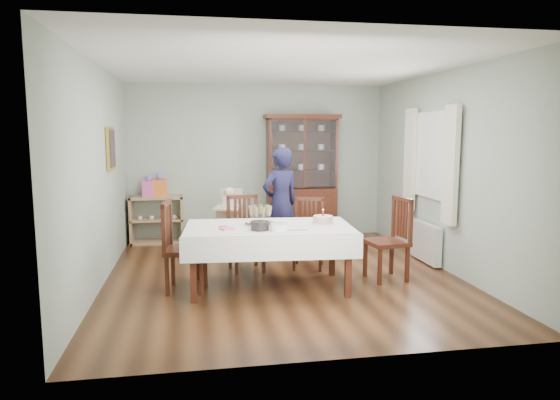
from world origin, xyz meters
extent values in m
plane|color=#593319|center=(0.00, 0.00, 0.00)|extent=(5.00, 5.00, 0.00)
plane|color=#9EAA99|center=(0.00, 2.50, 1.35)|extent=(4.50, 0.00, 4.50)
plane|color=#9EAA99|center=(-2.25, 0.00, 1.35)|extent=(0.00, 5.00, 5.00)
plane|color=#9EAA99|center=(2.25, 0.00, 1.35)|extent=(0.00, 5.00, 5.00)
plane|color=white|center=(0.00, 0.00, 2.70)|extent=(5.00, 5.00, 0.00)
cube|color=#411E10|center=(-0.25, -0.49, 0.72)|extent=(1.97, 1.18, 0.06)
cube|color=silver|center=(-0.25, -0.49, 0.76)|extent=(2.07, 1.28, 0.01)
cube|color=#411E10|center=(0.75, 2.26, 0.45)|extent=(1.20, 0.45, 0.90)
cube|color=white|center=(0.75, 2.07, 1.50)|extent=(1.12, 0.01, 1.16)
cube|color=#411E10|center=(0.75, 2.26, 2.14)|extent=(1.30, 0.48, 0.07)
cube|color=tan|center=(-1.75, 2.28, 0.02)|extent=(0.90, 0.38, 0.04)
cube|color=tan|center=(-1.75, 2.28, 0.40)|extent=(0.90, 0.38, 0.03)
cube|color=tan|center=(-1.75, 2.28, 0.78)|extent=(0.90, 0.38, 0.04)
cube|color=tan|center=(-2.17, 2.28, 0.40)|extent=(0.04, 0.38, 0.80)
cube|color=tan|center=(-1.33, 2.28, 0.40)|extent=(0.04, 0.38, 0.80)
cube|color=gold|center=(-2.22, 0.80, 1.65)|extent=(0.04, 0.48, 0.58)
cube|color=white|center=(2.22, 0.30, 1.55)|extent=(0.04, 1.02, 1.22)
cube|color=silver|center=(2.16, -0.32, 1.45)|extent=(0.07, 0.30, 1.55)
cube|color=silver|center=(2.16, 0.92, 1.45)|extent=(0.07, 0.30, 1.55)
cube|color=white|center=(2.16, 0.30, 0.30)|extent=(0.10, 0.80, 0.55)
cube|color=#411E10|center=(-0.43, 0.31, 0.46)|extent=(0.52, 0.52, 0.05)
cube|color=#411E10|center=(-0.47, 0.52, 0.74)|extent=(0.43, 0.11, 0.54)
cube|color=#411E10|center=(0.43, 0.31, 0.44)|extent=(0.54, 0.54, 0.05)
cube|color=#411E10|center=(0.48, 0.50, 0.71)|extent=(0.40, 0.16, 0.51)
cube|color=#411E10|center=(-1.22, -0.44, 0.49)|extent=(0.54, 0.54, 0.05)
cube|color=#411E10|center=(-1.44, -0.41, 0.79)|extent=(0.10, 0.46, 0.57)
cube|color=#411E10|center=(1.28, -0.40, 0.48)|extent=(0.53, 0.53, 0.05)
cube|color=#411E10|center=(1.49, -0.37, 0.77)|extent=(0.10, 0.45, 0.56)
imported|color=black|center=(0.14, 0.94, 0.83)|extent=(0.71, 0.60, 1.65)
cube|color=tan|center=(-0.59, 1.15, 0.67)|extent=(0.42, 0.40, 0.24)
cube|color=tan|center=(-0.59, 1.15, 0.88)|extent=(0.35, 0.17, 0.28)
cube|color=tan|center=(-0.59, 1.15, 0.75)|extent=(0.40, 0.27, 0.03)
cube|color=silver|center=(-0.59, 1.15, 0.83)|extent=(0.22, 0.19, 0.18)
sphere|color=beige|center=(-0.59, 1.15, 0.98)|extent=(0.15, 0.15, 0.15)
cylinder|color=silver|center=(-0.33, -0.40, 0.77)|extent=(0.38, 0.38, 0.01)
torus|color=silver|center=(-0.33, -0.40, 0.78)|extent=(0.38, 0.38, 0.01)
cylinder|color=white|center=(0.43, -0.48, 0.77)|extent=(0.27, 0.27, 0.02)
cylinder|color=brown|center=(0.43, -0.48, 0.82)|extent=(0.24, 0.24, 0.08)
cylinder|color=silver|center=(0.43, -0.48, 0.86)|extent=(0.24, 0.24, 0.01)
cylinder|color=#F24C4C|center=(0.43, -0.48, 0.90)|extent=(0.01, 0.01, 0.07)
sphere|color=yellow|center=(0.43, -0.48, 0.94)|extent=(0.02, 0.02, 0.02)
cylinder|color=black|center=(-0.38, -0.71, 0.81)|extent=(0.27, 0.27, 0.10)
cylinder|color=white|center=(-0.17, -0.80, 0.80)|extent=(0.22, 0.22, 0.09)
cube|color=#FF5DB7|center=(-0.75, -0.62, 0.77)|extent=(0.19, 0.19, 0.02)
cube|color=silver|center=(0.01, -0.82, 0.77)|extent=(0.28, 0.03, 0.01)
cube|color=#FF5DB7|center=(-1.86, 2.26, 0.93)|extent=(0.22, 0.17, 0.26)
sphere|color=#E533B2|center=(-1.86, 2.26, 1.11)|extent=(0.11, 0.11, 0.11)
cube|color=orange|center=(-1.68, 2.26, 0.94)|extent=(0.22, 0.16, 0.28)
sphere|color=#E533B2|center=(-1.68, 2.26, 1.14)|extent=(0.13, 0.13, 0.13)
camera|label=1|loc=(-1.11, -6.29, 1.87)|focal=32.00mm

